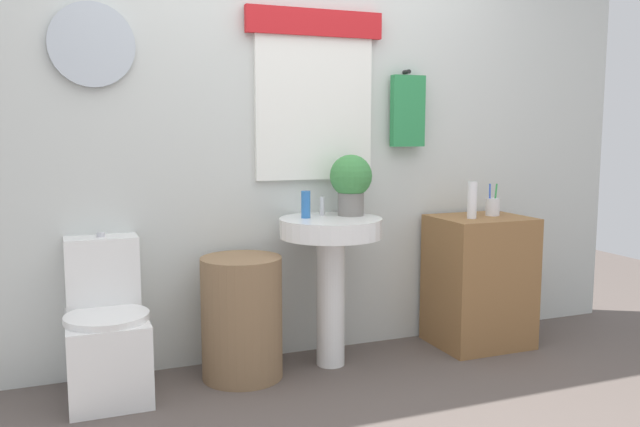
{
  "coord_description": "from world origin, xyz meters",
  "views": [
    {
      "loc": [
        -1.13,
        -2.26,
        1.25
      ],
      "look_at": [
        0.08,
        0.8,
        0.82
      ],
      "focal_mm": 36.79,
      "sensor_mm": 36.0,
      "label": 1
    }
  ],
  "objects": [
    {
      "name": "faucet",
      "position": [
        0.16,
        0.97,
        0.84
      ],
      "size": [
        0.03,
        0.03,
        0.1
      ],
      "primitive_type": "cylinder",
      "color": "silver",
      "rests_on": "pedestal_sink"
    },
    {
      "name": "pedestal_sink",
      "position": [
        0.16,
        0.85,
        0.6
      ],
      "size": [
        0.54,
        0.54,
        0.79
      ],
      "color": "white",
      "rests_on": "ground_plane"
    },
    {
      "name": "wooden_cabinet",
      "position": [
        1.09,
        0.85,
        0.38
      ],
      "size": [
        0.52,
        0.44,
        0.75
      ],
      "primitive_type": "cube",
      "color": "olive",
      "rests_on": "ground_plane"
    },
    {
      "name": "soap_bottle",
      "position": [
        0.04,
        0.9,
        0.86
      ],
      "size": [
        0.05,
        0.05,
        0.14
      ],
      "primitive_type": "cylinder",
      "color": "#2D6BB7",
      "rests_on": "pedestal_sink"
    },
    {
      "name": "back_wall",
      "position": [
        0.0,
        1.15,
        1.3
      ],
      "size": [
        4.4,
        0.18,
        2.6
      ],
      "color": "silver",
      "rests_on": "ground_plane"
    },
    {
      "name": "lotion_bottle",
      "position": [
        1.0,
        0.81,
        0.85
      ],
      "size": [
        0.05,
        0.05,
        0.21
      ],
      "primitive_type": "cylinder",
      "color": "white",
      "rests_on": "wooden_cabinet"
    },
    {
      "name": "potted_plant",
      "position": [
        0.3,
        0.91,
        0.98
      ],
      "size": [
        0.23,
        0.23,
        0.33
      ],
      "color": "slate",
      "rests_on": "pedestal_sink"
    },
    {
      "name": "toothbrush_cup",
      "position": [
        1.18,
        0.87,
        0.8
      ],
      "size": [
        0.08,
        0.08,
        0.19
      ],
      "color": "silver",
      "rests_on": "wooden_cabinet"
    },
    {
      "name": "toilet",
      "position": [
        -0.97,
        0.89,
        0.28
      ],
      "size": [
        0.38,
        0.51,
        0.75
      ],
      "color": "white",
      "rests_on": "ground_plane"
    },
    {
      "name": "laundry_hamper",
      "position": [
        -0.32,
        0.85,
        0.31
      ],
      "size": [
        0.41,
        0.41,
        0.62
      ],
      "primitive_type": "cylinder",
      "color": "#846647",
      "rests_on": "ground_plane"
    }
  ]
}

